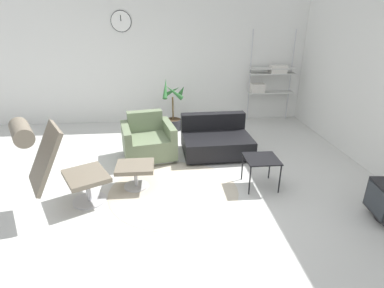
% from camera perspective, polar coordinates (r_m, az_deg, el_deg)
% --- Properties ---
extents(ground_plane, '(12.00, 12.00, 0.00)m').
position_cam_1_polar(ground_plane, '(4.53, -3.31, -7.52)').
color(ground_plane, silver).
extents(wall_back, '(12.00, 0.09, 2.80)m').
position_cam_1_polar(wall_back, '(7.10, -4.52, 15.43)').
color(wall_back, silver).
rests_on(wall_back, ground_plane).
extents(round_rug, '(1.85, 1.85, 0.01)m').
position_cam_1_polar(round_rug, '(4.36, -3.50, -8.81)').
color(round_rug, '#BCB29E').
rests_on(round_rug, ground_plane).
extents(lounge_chair, '(1.12, 0.96, 1.22)m').
position_cam_1_polar(lounge_chair, '(3.97, -25.03, -2.39)').
color(lounge_chair, '#BCBCC1').
rests_on(lounge_chair, ground_plane).
extents(ottoman, '(0.53, 0.45, 0.36)m').
position_cam_1_polar(ottoman, '(4.40, -10.77, -4.87)').
color(ottoman, '#BCBCC1').
rests_on(ottoman, ground_plane).
extents(armchair_red, '(1.01, 0.98, 0.77)m').
position_cam_1_polar(armchair_red, '(5.32, -8.34, 0.44)').
color(armchair_red, silver).
rests_on(armchair_red, ground_plane).
extents(couch_low, '(1.23, 0.98, 0.67)m').
position_cam_1_polar(couch_low, '(5.46, 4.56, 0.62)').
color(couch_low, black).
rests_on(couch_low, ground_plane).
extents(side_table, '(0.47, 0.47, 0.45)m').
position_cam_1_polar(side_table, '(4.39, 13.09, -3.15)').
color(side_table, black).
rests_on(side_table, ground_plane).
extents(potted_plant, '(0.51, 0.52, 1.14)m').
position_cam_1_polar(potted_plant, '(6.62, -3.57, 6.07)').
color(potted_plant, '#333338').
rests_on(potted_plant, ground_plane).
extents(shelf_unit, '(1.04, 0.28, 2.09)m').
position_cam_1_polar(shelf_unit, '(7.31, 14.55, 12.03)').
color(shelf_unit, '#BCBCC1').
rests_on(shelf_unit, ground_plane).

